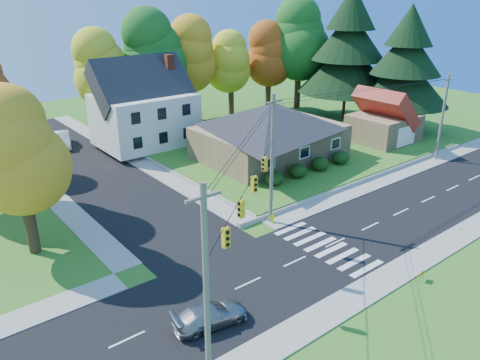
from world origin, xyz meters
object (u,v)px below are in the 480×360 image
at_px(ranch_house, 270,130).
at_px(silver_sedan, 210,315).
at_px(fire_hydrant, 272,218).
at_px(white_car, 62,140).

relative_size(ranch_house, silver_sedan, 3.54).
distance_m(ranch_house, silver_sedan, 26.82).
xyz_separation_m(silver_sedan, fire_hydrant, (10.55, 6.79, -0.20)).
bearing_deg(fire_hydrant, ranch_house, 49.15).
xyz_separation_m(ranch_house, white_car, (-15.49, 18.23, -2.42)).
height_order(ranch_house, white_car, ranch_house).
relative_size(white_car, fire_hydrant, 5.69).
height_order(silver_sedan, white_car, white_car).
relative_size(silver_sedan, fire_hydrant, 4.68).
height_order(white_car, fire_hydrant, white_car).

